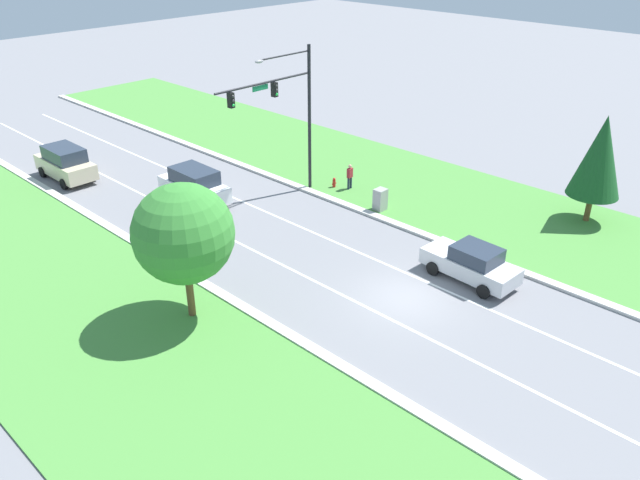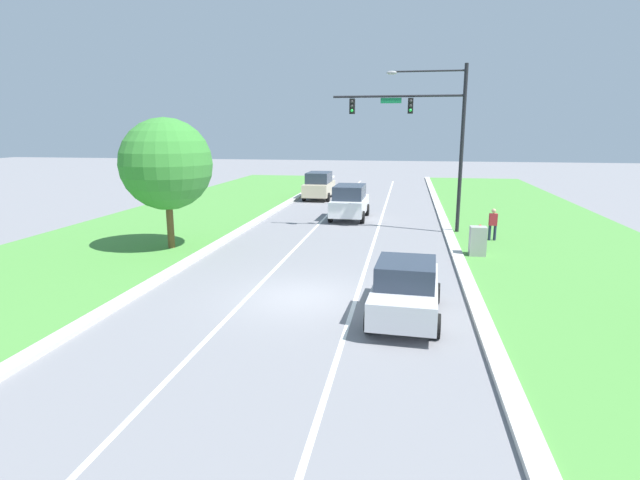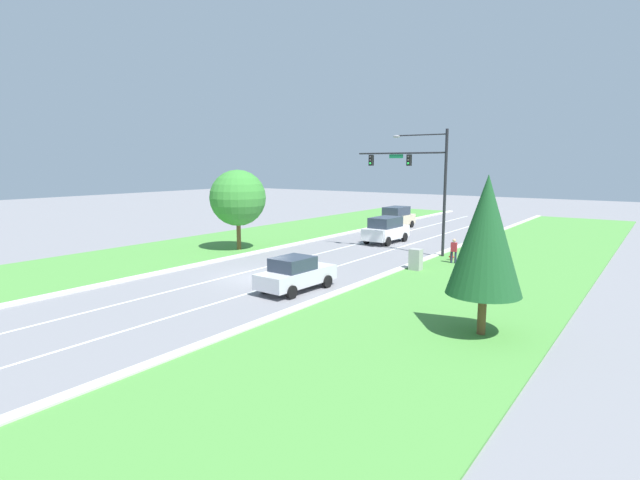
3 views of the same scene
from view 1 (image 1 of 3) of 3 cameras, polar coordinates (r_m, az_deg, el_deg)
The scene contains 16 objects.
ground_plane at distance 28.58m, azimuth 7.83°, elevation -5.27°, with size 160.00×160.00×0.00m, color slate.
curb_strip_right at distance 32.72m, azimuth 13.76°, elevation -1.17°, with size 0.50×90.00×0.15m.
curb_strip_left at distance 24.94m, azimuth -0.06°, elevation -10.27°, with size 0.50×90.00×0.15m.
grass_verge_right at distance 36.98m, azimuth 17.99°, elevation 1.64°, with size 10.00×90.00×0.08m.
grass_verge_left at distance 22.39m, azimuth -9.79°, elevation -16.17°, with size 10.00×90.00×0.08m.
lane_stripe_inner_left at distance 27.36m, azimuth 5.56°, elevation -6.77°, with size 0.14×81.00×0.01m.
lane_stripe_inner_right at distance 29.86m, azimuth 9.90°, elevation -3.88°, with size 0.14×81.00×0.01m.
traffic_signal_mast at distance 36.55m, azimuth -3.06°, elevation 12.36°, with size 6.98×0.41×8.86m.
white_suv at distance 37.97m, azimuth -11.42°, elevation 4.94°, with size 2.24×4.80×2.15m.
silver_sedan at distance 30.10m, azimuth 13.68°, elevation -2.06°, with size 2.22×4.68×1.79m.
champagne_suv at distance 43.90m, azimuth -22.26°, elevation 6.53°, with size 2.20×4.83×2.19m.
utility_cabinet at distance 36.41m, azimuth 5.52°, elevation 3.65°, with size 0.70×0.60×1.37m.
pedestrian at distance 39.10m, azimuth 2.74°, elevation 5.88°, with size 0.40×0.26×1.69m.
fire_hydrant at distance 39.55m, azimuth 1.30°, elevation 5.23°, with size 0.34×0.20×0.70m.
conifer_near_right_tree at distance 36.93m, azimuth 24.21°, elevation 6.99°, with size 2.81×2.81×6.14m.
oak_near_left_tree at distance 25.70m, azimuth -12.39°, elevation 0.56°, with size 4.18×4.18×6.08m.
Camera 1 is at (-19.86, -13.63, 15.38)m, focal length 35.00 mm.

